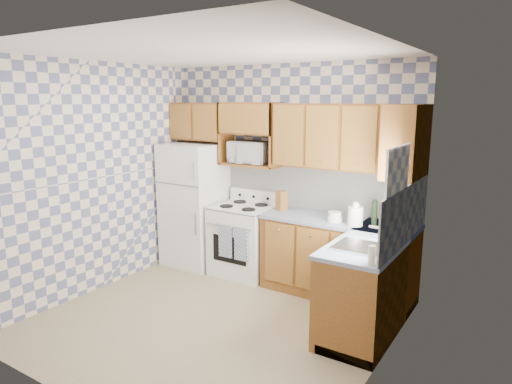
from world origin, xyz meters
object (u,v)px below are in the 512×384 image
stove_body (244,241)px  microwave (250,152)px  refrigerator (195,205)px  electric_kettle (355,216)px

stove_body → microwave: (-0.03, 0.19, 1.14)m
refrigerator → microwave: (0.78, 0.21, 0.75)m
refrigerator → electric_kettle: (2.34, -0.09, 0.18)m
stove_body → microwave: 1.16m
stove_body → electric_kettle: size_ratio=4.36×
refrigerator → electric_kettle: refrigerator is taller
refrigerator → electric_kettle: bearing=-2.3°
electric_kettle → microwave: bearing=168.9°
stove_body → electric_kettle: electric_kettle is taller
refrigerator → stove_body: size_ratio=1.87×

